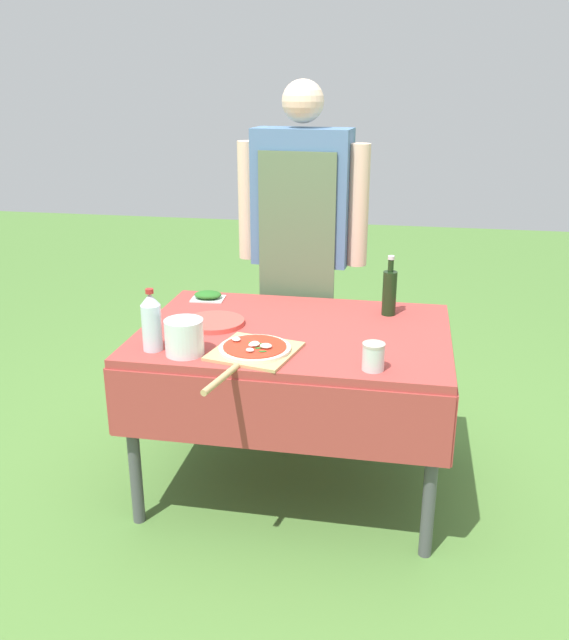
{
  "coord_description": "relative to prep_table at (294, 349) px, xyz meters",
  "views": [
    {
      "loc": [
        0.45,
        -2.64,
        1.73
      ],
      "look_at": [
        -0.04,
        0.0,
        0.79
      ],
      "focal_mm": 38.0,
      "sensor_mm": 36.0,
      "label": 1
    }
  ],
  "objects": [
    {
      "name": "pizza_on_peel",
      "position": [
        -0.11,
        -0.3,
        0.1
      ],
      "size": [
        0.36,
        0.58,
        0.05
      ],
      "rotation": [
        0.0,
        0.0,
        -0.21
      ],
      "color": "tan",
      "rests_on": "prep_table"
    },
    {
      "name": "oil_bottle",
      "position": [
        0.38,
        0.27,
        0.2
      ],
      "size": [
        0.06,
        0.06,
        0.27
      ],
      "color": "black",
      "rests_on": "prep_table"
    },
    {
      "name": "prep_table",
      "position": [
        0.0,
        0.0,
        0.0
      ],
      "size": [
        1.31,
        0.93,
        0.75
      ],
      "color": "#A83D38",
      "rests_on": "ground"
    },
    {
      "name": "person_cook",
      "position": [
        -0.07,
        0.64,
        0.37
      ],
      "size": [
        0.65,
        0.25,
        1.75
      ],
      "rotation": [
        0.0,
        0.0,
        3.06
      ],
      "color": "#70604C",
      "rests_on": "ground"
    },
    {
      "name": "sauce_jar",
      "position": [
        0.35,
        -0.36,
        0.13
      ],
      "size": [
        0.08,
        0.08,
        0.1
      ],
      "color": "silver",
      "rests_on": "prep_table"
    },
    {
      "name": "water_bottle",
      "position": [
        -0.5,
        -0.32,
        0.21
      ],
      "size": [
        0.08,
        0.08,
        0.25
      ],
      "color": "silver",
      "rests_on": "prep_table"
    },
    {
      "name": "herb_container",
      "position": [
        -0.48,
        0.34,
        0.11
      ],
      "size": [
        0.16,
        0.13,
        0.04
      ],
      "rotation": [
        0.0,
        0.0,
        0.07
      ],
      "color": "silver",
      "rests_on": "prep_table"
    },
    {
      "name": "plate_stack",
      "position": [
        -0.35,
        -0.0,
        0.1
      ],
      "size": [
        0.26,
        0.26,
        0.02
      ],
      "color": "#DB4C42",
      "rests_on": "prep_table"
    },
    {
      "name": "ground_plane",
      "position": [
        0.0,
        0.0,
        -0.66
      ],
      "size": [
        12.0,
        12.0,
        0.0
      ],
      "primitive_type": "plane",
      "color": "#517F38"
    },
    {
      "name": "mixing_tub",
      "position": [
        -0.37,
        -0.34,
        0.16
      ],
      "size": [
        0.15,
        0.15,
        0.14
      ],
      "primitive_type": "cylinder",
      "color": "silver",
      "rests_on": "prep_table"
    }
  ]
}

